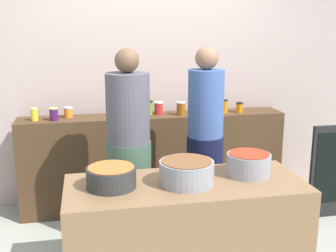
# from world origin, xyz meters

# --- Properties ---
(storefront_wall) EXTENTS (4.80, 0.12, 3.00)m
(storefront_wall) POSITION_xyz_m (0.00, 1.45, 1.50)
(storefront_wall) COLOR #B69E96
(storefront_wall) RESTS_ON ground
(display_shelf) EXTENTS (2.70, 0.36, 0.99)m
(display_shelf) POSITION_xyz_m (0.00, 1.10, 0.49)
(display_shelf) COLOR #48311D
(display_shelf) RESTS_ON ground
(prep_table) EXTENTS (1.70, 0.70, 0.79)m
(prep_table) POSITION_xyz_m (0.00, -0.30, 0.39)
(prep_table) COLOR brown
(prep_table) RESTS_ON ground
(preserve_jar_0) EXTENTS (0.07, 0.07, 0.12)m
(preserve_jar_0) POSITION_xyz_m (-1.16, 1.06, 1.05)
(preserve_jar_0) COLOR yellow
(preserve_jar_0) RESTS_ON display_shelf
(preserve_jar_1) EXTENTS (0.08, 0.08, 0.12)m
(preserve_jar_1) POSITION_xyz_m (-0.98, 1.04, 1.05)
(preserve_jar_1) COLOR #461855
(preserve_jar_1) RESTS_ON display_shelf
(preserve_jar_2) EXTENTS (0.09, 0.09, 0.10)m
(preserve_jar_2) POSITION_xyz_m (-0.85, 1.15, 1.04)
(preserve_jar_2) COLOR orange
(preserve_jar_2) RESTS_ON display_shelf
(preserve_jar_3) EXTENTS (0.09, 0.09, 0.14)m
(preserve_jar_3) POSITION_xyz_m (-0.05, 1.13, 1.06)
(preserve_jar_3) COLOR #609330
(preserve_jar_3) RESTS_ON display_shelf
(preserve_jar_4) EXTENTS (0.09, 0.09, 0.13)m
(preserve_jar_4) POSITION_xyz_m (0.06, 1.13, 1.05)
(preserve_jar_4) COLOR red
(preserve_jar_4) RESTS_ON display_shelf
(preserve_jar_5) EXTENTS (0.09, 0.09, 0.14)m
(preserve_jar_5) POSITION_xyz_m (0.27, 1.04, 1.06)
(preserve_jar_5) COLOR brown
(preserve_jar_5) RESTS_ON display_shelf
(preserve_jar_6) EXTENTS (0.07, 0.07, 0.14)m
(preserve_jar_6) POSITION_xyz_m (0.74, 1.06, 1.06)
(preserve_jar_6) COLOR orange
(preserve_jar_6) RESTS_ON display_shelf
(preserve_jar_7) EXTENTS (0.07, 0.07, 0.11)m
(preserve_jar_7) POSITION_xyz_m (0.90, 1.05, 1.04)
(preserve_jar_7) COLOR orange
(preserve_jar_7) RESTS_ON display_shelf
(cooking_pot_left) EXTENTS (0.34, 0.34, 0.15)m
(cooking_pot_left) POSITION_xyz_m (-0.52, -0.28, 0.86)
(cooking_pot_left) COLOR #2D2D2D
(cooking_pot_left) RESTS_ON prep_table
(cooking_pot_center) EXTENTS (0.38, 0.38, 0.17)m
(cooking_pot_center) POSITION_xyz_m (-0.00, -0.32, 0.87)
(cooking_pot_center) COLOR gray
(cooking_pot_center) RESTS_ON prep_table
(cooking_pot_right) EXTENTS (0.33, 0.33, 0.17)m
(cooking_pot_right) POSITION_xyz_m (0.49, -0.23, 0.87)
(cooking_pot_right) COLOR gray
(cooking_pot_right) RESTS_ON prep_table
(cook_with_tongs) EXTENTS (0.37, 0.37, 1.70)m
(cook_with_tongs) POSITION_xyz_m (-0.34, 0.35, 0.77)
(cook_with_tongs) COLOR #3E5B49
(cook_with_tongs) RESTS_ON ground
(cook_in_cap) EXTENTS (0.32, 0.32, 1.71)m
(cook_in_cap) POSITION_xyz_m (0.34, 0.37, 0.79)
(cook_in_cap) COLOR #111534
(cook_in_cap) RESTS_ON ground
(chalkboard_sign) EXTENTS (0.48, 0.05, 0.94)m
(chalkboard_sign) POSITION_xyz_m (1.69, 0.50, 0.48)
(chalkboard_sign) COLOR black
(chalkboard_sign) RESTS_ON ground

